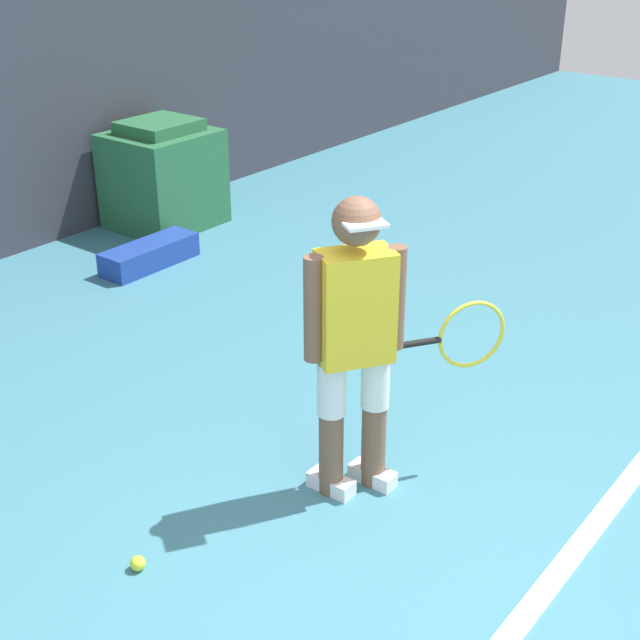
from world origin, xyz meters
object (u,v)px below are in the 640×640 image
at_px(tennis_player, 358,338).
at_px(covered_chair, 163,176).
at_px(tennis_ball, 138,563).
at_px(equipment_bag, 150,255).

xyz_separation_m(tennis_player, covered_chair, (2.13, 3.60, -0.38)).
relative_size(tennis_ball, equipment_bag, 0.08).
height_order(tennis_player, equipment_bag, tennis_player).
bearing_deg(tennis_player, covered_chair, 93.49).
height_order(tennis_player, tennis_ball, tennis_player).
bearing_deg(tennis_ball, tennis_player, -19.96).
bearing_deg(tennis_player, equipment_bag, 99.45).
relative_size(covered_chair, equipment_bag, 1.13).
relative_size(tennis_player, tennis_ball, 22.06).
xyz_separation_m(tennis_player, equipment_bag, (1.36, 2.98, -0.73)).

